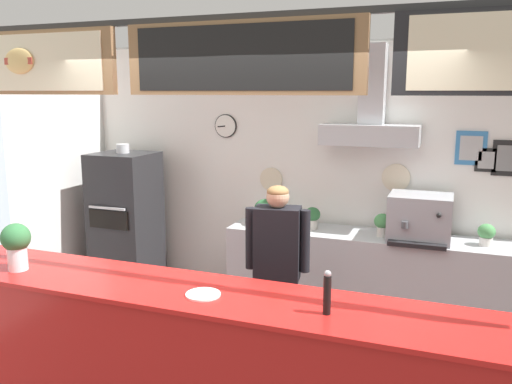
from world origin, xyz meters
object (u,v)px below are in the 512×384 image
(condiment_plate, at_px, (203,294))
(pizza_oven, at_px, (126,224))
(potted_oregano, at_px, (486,234))
(basil_vase, at_px, (16,245))
(pepper_grinder, at_px, (327,293))
(shop_worker, at_px, (277,273))
(potted_rosemary, at_px, (382,223))
(potted_basil, at_px, (265,210))
(espresso_machine, at_px, (420,218))
(potted_sage, at_px, (312,217))

(condiment_plate, bearing_deg, pizza_oven, 133.19)
(pizza_oven, bearing_deg, potted_oregano, 2.26)
(potted_oregano, bearing_deg, condiment_plate, -125.57)
(basil_vase, distance_m, pepper_grinder, 2.16)
(pepper_grinder, bearing_deg, shop_worker, 120.31)
(potted_rosemary, height_order, potted_basil, potted_basil)
(basil_vase, height_order, pepper_grinder, basil_vase)
(espresso_machine, distance_m, basil_vase, 3.44)
(condiment_plate, height_order, basil_vase, basil_vase)
(pizza_oven, distance_m, basil_vase, 2.37)
(pepper_grinder, bearing_deg, espresso_machine, 81.80)
(basil_vase, bearing_deg, condiment_plate, 1.38)
(pizza_oven, bearing_deg, shop_worker, -26.00)
(potted_rosemary, bearing_deg, shop_worker, -119.60)
(potted_sage, xyz_separation_m, potted_rosemary, (0.70, -0.04, 0.00))
(pizza_oven, xyz_separation_m, espresso_machine, (3.16, 0.13, 0.32))
(condiment_plate, bearing_deg, espresso_machine, 64.77)
(potted_rosemary, relative_size, potted_basil, 0.80)
(potted_oregano, relative_size, condiment_plate, 0.94)
(pepper_grinder, bearing_deg, potted_basil, 117.30)
(pizza_oven, height_order, potted_rosemary, pizza_oven)
(pizza_oven, distance_m, shop_worker, 2.39)
(potted_oregano, xyz_separation_m, condiment_plate, (-1.68, -2.35, 0.06))
(potted_rosemary, relative_size, pepper_grinder, 0.88)
(potted_sage, relative_size, potted_oregano, 1.11)
(potted_sage, height_order, potted_rosemary, same)
(potted_rosemary, height_order, pepper_grinder, pepper_grinder)
(condiment_plate, relative_size, pepper_grinder, 0.84)
(potted_oregano, xyz_separation_m, basil_vase, (-3.08, -2.38, 0.23))
(potted_sage, distance_m, basil_vase, 2.81)
(shop_worker, relative_size, potted_rosemary, 7.05)
(pepper_grinder, bearing_deg, potted_oregano, 68.67)
(potted_sage, distance_m, potted_oregano, 1.62)
(potted_sage, distance_m, potted_basil, 0.50)
(pepper_grinder, bearing_deg, pizza_oven, 142.08)
(shop_worker, height_order, potted_oregano, shop_worker)
(espresso_machine, relative_size, potted_basil, 2.04)
(potted_oregano, bearing_deg, shop_worker, -143.01)
(potted_basil, relative_size, basil_vase, 0.85)
(potted_basil, bearing_deg, basil_vase, -112.11)
(condiment_plate, distance_m, pepper_grinder, 0.77)
(potted_sage, relative_size, potted_basil, 0.80)
(potted_basil, bearing_deg, pepper_grinder, -62.70)
(pizza_oven, bearing_deg, pepper_grinder, -37.92)
(pizza_oven, height_order, espresso_machine, pizza_oven)
(shop_worker, xyz_separation_m, potted_rosemary, (0.67, 1.18, 0.20))
(espresso_machine, relative_size, basil_vase, 1.72)
(shop_worker, height_order, pepper_grinder, shop_worker)
(pizza_oven, relative_size, potted_rosemary, 7.73)
(potted_basil, height_order, condiment_plate, potted_basil)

